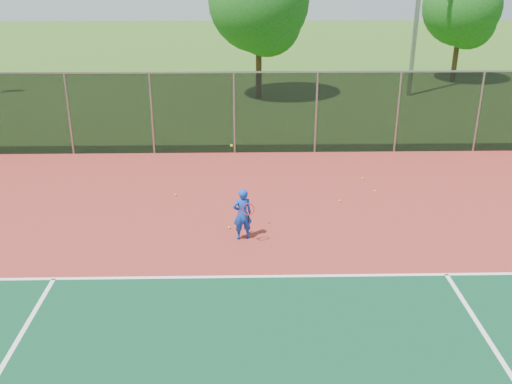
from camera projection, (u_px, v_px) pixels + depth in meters
ground at (391, 362)px, 10.33m from camera, size 120.00×120.00×0.00m
court_apron at (369, 300)px, 12.18m from camera, size 30.00×20.00×0.02m
fence_back at (316, 112)px, 20.83m from camera, size 30.00×0.06×3.03m
tennis_player at (242, 214)px, 14.58m from camera, size 0.59×0.64×2.53m
practice_ball_0 at (363, 179)px, 18.74m from camera, size 0.07×0.07×0.07m
practice_ball_1 at (375, 191)px, 17.75m from camera, size 0.07×0.07×0.07m
practice_ball_2 at (175, 195)px, 17.47m from camera, size 0.07×0.07×0.07m
practice_ball_3 at (229, 228)px, 15.34m from camera, size 0.07×0.07×0.07m
practice_ball_5 at (340, 201)px, 17.03m from camera, size 0.07×0.07×0.07m
tree_back_left at (261, 6)px, 27.87m from camera, size 4.96×4.96×7.29m
tree_back_mid at (464, 10)px, 32.02m from camera, size 4.36×4.36×6.41m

